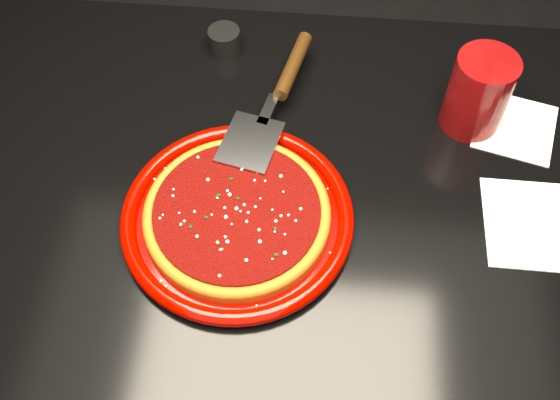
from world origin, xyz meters
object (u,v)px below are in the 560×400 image
at_px(table, 286,292).
at_px(pizza_server, 275,99).
at_px(ramekin, 224,41).
at_px(plate, 237,217).
at_px(cup, 478,93).

relative_size(table, pizza_server, 3.41).
bearing_deg(ramekin, table, -64.63).
height_order(plate, ramekin, ramekin).
height_order(pizza_server, cup, cup).
height_order(cup, ramekin, cup).
bearing_deg(table, cup, 29.12).
distance_m(plate, ramekin, 0.36).
bearing_deg(ramekin, cup, -17.29).
xyz_separation_m(plate, pizza_server, (0.04, 0.21, 0.03)).
bearing_deg(plate, ramekin, 100.82).
height_order(table, ramekin, ramekin).
distance_m(table, pizza_server, 0.44).
relative_size(table, cup, 8.96).
height_order(plate, cup, cup).
xyz_separation_m(cup, ramekin, (-0.42, 0.13, -0.05)).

